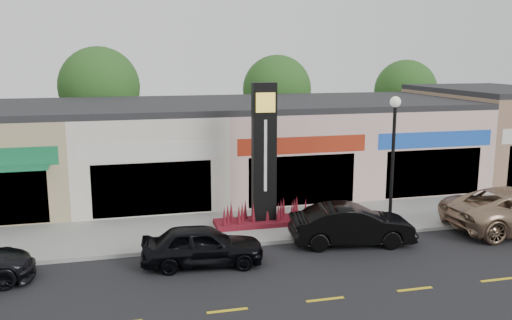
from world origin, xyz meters
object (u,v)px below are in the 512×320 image
object	(u,v)px
pylon_sign	(264,175)
lamp_east_near	(393,149)
car_black_sedan	(203,245)
car_black_conv	(352,225)

from	to	relation	value
pylon_sign	lamp_east_near	bearing A→B (deg)	-18.75
lamp_east_near	car_black_sedan	distance (m)	8.82
lamp_east_near	car_black_conv	xyz separation A→B (m)	(-2.24, -1.16, -2.70)
car_black_sedan	lamp_east_near	bearing A→B (deg)	-71.39
lamp_east_near	pylon_sign	xyz separation A→B (m)	(-5.00, 1.70, -1.20)
car_black_sedan	pylon_sign	bearing A→B (deg)	-35.86
car_black_conv	car_black_sedan	bearing A→B (deg)	105.12
lamp_east_near	car_black_conv	bearing A→B (deg)	-152.63
car_black_conv	lamp_east_near	bearing A→B (deg)	-54.38
lamp_east_near	car_black_sedan	xyz separation A→B (m)	(-8.17, -1.87, -2.75)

